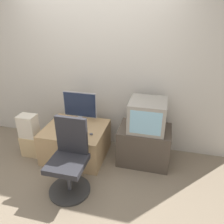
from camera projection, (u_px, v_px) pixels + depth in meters
The scene contains 11 objects.
ground_plane at pixel (70, 194), 2.78m from camera, with size 12.00×12.00×0.00m, color #7F705B.
wall_back at pixel (98, 68), 3.38m from camera, with size 4.40×0.05×2.60m.
desk at pixel (76, 142), 3.42m from camera, with size 0.92×0.80×0.50m.
side_stand at pixel (144, 145), 3.28m from camera, with size 0.75×0.53×0.57m.
main_monitor at pixel (80, 107), 3.37m from camera, with size 0.53×0.18×0.50m.
keyboard at pixel (75, 132), 3.18m from camera, with size 0.37×0.13×0.01m.
mouse at pixel (91, 134), 3.11m from camera, with size 0.05×0.04×0.03m.
crt_tv at pixel (147, 115), 3.06m from camera, with size 0.51×0.50×0.43m.
office_chair at pixel (69, 162), 2.71m from camera, with size 0.53×0.53×0.97m.
cardboard_box_lower at pixel (32, 145), 3.47m from camera, with size 0.28×0.22×0.34m.
cardboard_box_upper at pixel (28, 126), 3.32m from camera, with size 0.26×0.20×0.35m.
Camera 1 is at (1.03, -1.87, 2.14)m, focal length 35.00 mm.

